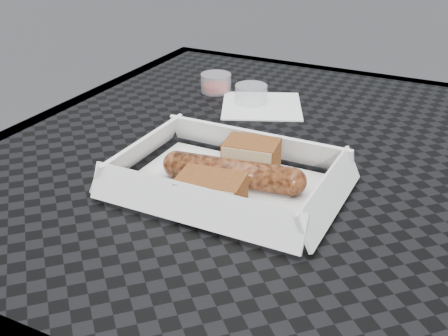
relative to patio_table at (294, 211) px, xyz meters
name	(u,v)px	position (x,y,z in m)	size (l,w,h in m)	color
patio_table	(294,211)	(0.00, 0.00, 0.00)	(0.80, 0.80, 0.74)	black
food_tray	(228,186)	(-0.05, -0.11, 0.08)	(0.22, 0.15, 0.00)	white
bratwurst	(233,173)	(-0.04, -0.10, 0.10)	(0.17, 0.05, 0.03)	brown
bread_near	(251,157)	(-0.04, -0.06, 0.10)	(0.06, 0.04, 0.04)	brown
bread_far	(211,192)	(-0.04, -0.16, 0.10)	(0.07, 0.05, 0.04)	brown
veg_garnish	(249,212)	(0.00, -0.15, 0.08)	(0.03, 0.03, 0.00)	#FF460B
napkin	(262,106)	(-0.11, 0.15, 0.08)	(0.12, 0.12, 0.00)	white
condiment_cup_sauce	(216,83)	(-0.21, 0.18, 0.09)	(0.05, 0.05, 0.03)	maroon
condiment_cup_empty	(251,94)	(-0.13, 0.15, 0.09)	(0.05, 0.05, 0.03)	silver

